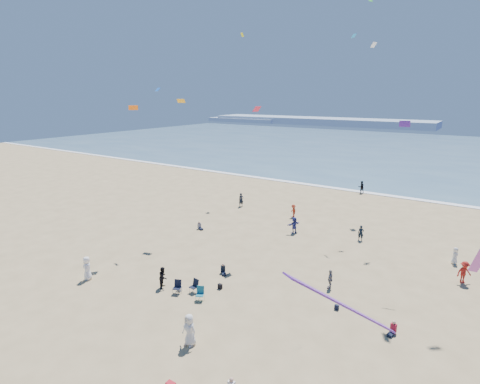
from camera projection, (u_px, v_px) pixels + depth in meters
The scene contains 12 objects.
ground at pixel (121, 377), 19.13m from camera, with size 220.00×220.00×0.00m, color tan.
ocean at pixel (423, 152), 95.52m from camera, with size 220.00×100.00×0.06m, color #476B84.
surf_line at pixel (368, 193), 55.31m from camera, with size 220.00×1.20×0.08m, color white.
headland_far at pixel (317, 121), 187.79m from camera, with size 110.00×20.00×3.20m, color #7A8EA8.
headland_near at pixel (245, 120), 205.49m from camera, with size 40.00×14.00×2.00m, color #7A8EA8.
standing_flyers at pixel (311, 261), 30.51m from camera, with size 29.97×49.04×1.92m.
seated_group at pixel (223, 308), 24.57m from camera, with size 22.44×28.13×0.84m.
chair_cluster at pixel (190, 289), 26.84m from camera, with size 2.80×1.52×1.00m.
white_tote at pixel (179, 288), 27.60m from camera, with size 0.35×0.20×0.40m, color white.
black_backpack at pixel (220, 286), 27.87m from camera, with size 0.30×0.22×0.38m, color black.
navy_bag at pixel (337, 307), 25.15m from camera, with size 0.28×0.18×0.34m, color black.
kites_aloft at pixel (388, 85), 21.60m from camera, with size 42.59×42.70×26.85m.
Camera 1 is at (14.08, -10.01, 13.98)m, focal length 28.00 mm.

